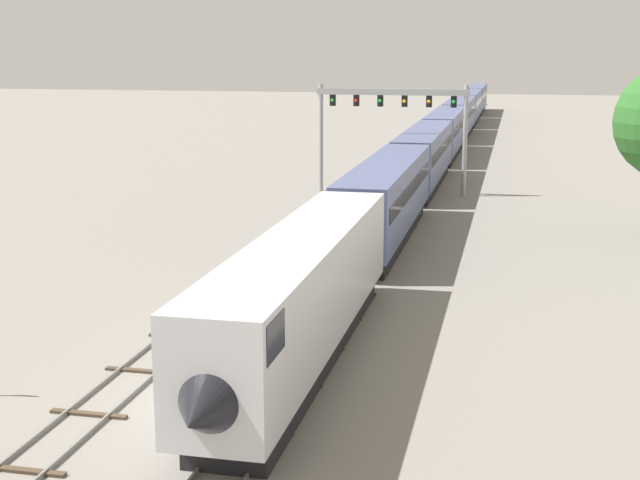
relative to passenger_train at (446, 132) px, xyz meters
name	(u,v)px	position (x,y,z in m)	size (l,w,h in m)	color
ground_plane	(213,401)	(-2.00, -69.99, -2.61)	(400.00, 400.00, 0.00)	gray
track_main	(437,168)	(0.00, -9.99, -2.55)	(2.60, 200.00, 0.16)	slate
track_near	(341,199)	(-5.50, -29.99, -2.55)	(2.60, 160.00, 0.16)	slate
passenger_train	(446,132)	(0.00, 0.00, 0.00)	(3.04, 152.35, 4.80)	silver
signal_gantry	(392,114)	(-2.25, -25.91, 3.74)	(12.10, 0.49, 8.64)	#999BA0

